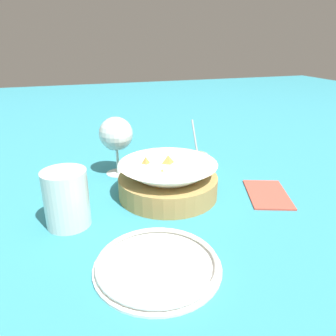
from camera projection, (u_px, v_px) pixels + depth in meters
ground_plane at (158, 202)px, 0.73m from camera, size 4.00×4.00×0.00m
food_basket at (168, 181)px, 0.75m from camera, size 0.23×0.23×0.10m
sauce_cup at (197, 160)px, 0.91m from camera, size 0.07×0.06×0.13m
wine_glass at (116, 135)px, 0.84m from camera, size 0.09×0.09×0.15m
beer_mug at (67, 200)px, 0.63m from camera, size 0.13×0.09×0.11m
side_plate at (157, 264)px, 0.52m from camera, size 0.20×0.20×0.01m
napkin at (268, 193)px, 0.76m from camera, size 0.17×0.13×0.01m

